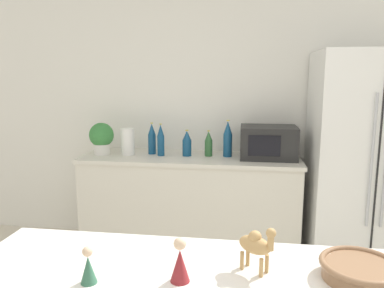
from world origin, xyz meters
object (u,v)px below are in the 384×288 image
object	(u,v)px
wise_man_figurine_blue	(180,263)
back_bottle_1	(152,139)
microwave	(268,142)
back_bottle_3	(209,144)
back_bottle_0	(187,144)
fruit_bowl	(360,270)
wise_man_figurine_crimson	(88,267)
potted_plant	(102,137)
back_bottle_4	(161,140)
camel_figurine	(256,244)
refrigerator	(362,162)
paper_towel_roll	(128,142)
back_bottle_2	(228,139)

from	to	relation	value
wise_man_figurine_blue	back_bottle_1	bearing A→B (deg)	106.26
microwave	back_bottle_3	world-z (taller)	microwave
back_bottle_0	wise_man_figurine_blue	distance (m)	2.20
fruit_bowl	wise_man_figurine_blue	xyz separation A→B (m)	(-0.57, -0.09, 0.03)
wise_man_figurine_crimson	potted_plant	bearing A→B (deg)	110.42
back_bottle_4	camel_figurine	world-z (taller)	back_bottle_4
potted_plant	wise_man_figurine_blue	bearing A→B (deg)	-62.79
refrigerator	back_bottle_4	size ratio (longest dim) A/B	6.21
back_bottle_3	wise_man_figurine_blue	distance (m)	2.20
refrigerator	back_bottle_4	bearing A→B (deg)	177.89
refrigerator	wise_man_figurine_blue	bearing A→B (deg)	-119.07
microwave	wise_man_figurine_crimson	world-z (taller)	microwave
wise_man_figurine_crimson	microwave	bearing A→B (deg)	72.96
refrigerator	paper_towel_roll	distance (m)	2.02
paper_towel_roll	back_bottle_0	xyz separation A→B (m)	(0.54, 0.03, -0.01)
potted_plant	paper_towel_roll	distance (m)	0.25
back_bottle_1	back_bottle_2	distance (m)	0.70
back_bottle_2	wise_man_figurine_blue	xyz separation A→B (m)	(-0.05, -2.20, -0.04)
back_bottle_0	back_bottle_4	bearing A→B (deg)	-175.12
back_bottle_1	back_bottle_3	xyz separation A→B (m)	(0.53, -0.02, -0.03)
back_bottle_3	refrigerator	bearing A→B (deg)	-4.64
back_bottle_2	refrigerator	bearing A→B (deg)	-5.32
paper_towel_roll	wise_man_figurine_blue	distance (m)	2.31
potted_plant	fruit_bowl	distance (m)	2.64
back_bottle_1	microwave	bearing A→B (deg)	-2.05
microwave	back_bottle_1	distance (m)	1.05
back_bottle_2	back_bottle_3	bearing A→B (deg)	179.83
fruit_bowl	back_bottle_0	bearing A→B (deg)	113.00
wise_man_figurine_crimson	back_bottle_4	bearing A→B (deg)	96.88
back_bottle_4	microwave	bearing A→B (deg)	1.69
back_bottle_2	wise_man_figurine_blue	size ratio (longest dim) A/B	2.22
paper_towel_roll	wise_man_figurine_crimson	size ratio (longest dim) A/B	1.97
back_bottle_1	back_bottle_2	world-z (taller)	back_bottle_2
microwave	back_bottle_4	bearing A→B (deg)	-178.31
microwave	camel_figurine	distance (m)	2.09
microwave	back_bottle_1	bearing A→B (deg)	177.95
back_bottle_2	back_bottle_3	xyz separation A→B (m)	(-0.17, 0.00, -0.05)
microwave	back_bottle_2	bearing A→B (deg)	177.93
back_bottle_0	wise_man_figurine_blue	size ratio (longest dim) A/B	1.60
back_bottle_3	camel_figurine	distance (m)	2.13
back_bottle_2	back_bottle_4	distance (m)	0.60
paper_towel_roll	wise_man_figurine_crimson	world-z (taller)	paper_towel_roll
paper_towel_roll	back_bottle_2	bearing A→B (deg)	2.93
back_bottle_3	camel_figurine	world-z (taller)	back_bottle_3
paper_towel_roll	back_bottle_0	distance (m)	0.54
potted_plant	wise_man_figurine_crimson	bearing A→B (deg)	-69.58
back_bottle_2	wise_man_figurine_crimson	bearing A→B (deg)	-98.39
paper_towel_roll	wise_man_figurine_crimson	distance (m)	2.27
camel_figurine	wise_man_figurine_crimson	size ratio (longest dim) A/B	1.37
back_bottle_1	camel_figurine	distance (m)	2.30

